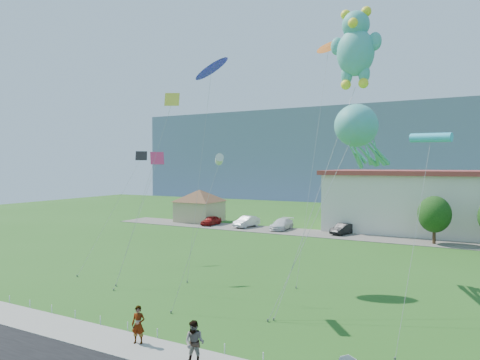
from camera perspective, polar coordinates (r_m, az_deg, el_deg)
name	(u,v)px	position (r m, az deg, el deg)	size (l,w,h in m)	color
ground	(188,333)	(24.27, -6.97, -19.58)	(160.00, 160.00, 0.00)	#265818
sidewalk	(155,352)	(22.22, -11.31, -21.57)	(80.00, 2.50, 0.10)	gray
parking_strip	(347,236)	(55.78, 14.11, -7.23)	(70.00, 6.00, 0.06)	#59544C
hill_ridge	(416,153)	(139.18, 22.42, 3.32)	(160.00, 50.00, 25.00)	slate
pavilion	(200,202)	(67.76, -5.40, -3.00)	(9.20, 9.20, 5.00)	tan
rope_fence	(173,337)	(23.19, -8.92, -19.97)	(26.05, 0.05, 0.50)	white
tree_near	(434,214)	(52.91, 24.50, -4.18)	(3.60, 3.60, 5.47)	#3F2B19
pedestrian_left	(138,325)	(22.85, -13.41, -18.25)	(0.68, 0.45, 1.86)	gray
pedestrian_right	(195,343)	(20.27, -6.08, -20.78)	(0.95, 0.74, 1.95)	gray
parked_car_red	(211,220)	(63.62, -3.88, -5.40)	(1.58, 3.93, 1.34)	maroon
parked_car_silver	(247,222)	(61.46, 0.88, -5.56)	(1.63, 4.68, 1.54)	#B5B7BC
parked_car_white	(282,224)	(59.36, 5.59, -5.87)	(2.07, 5.08, 1.48)	white
parked_car_black	(343,229)	(56.76, 13.51, -6.34)	(1.44, 4.14, 1.36)	black
octopus_kite	(360,137)	(30.43, 15.69, 5.58)	(4.87, 12.94, 12.93)	#45ABAB
teddy_bear_kite	(356,46)	(32.94, 15.15, 16.81)	(4.39, 9.95, 20.08)	#45ABAB
small_kite_yellow	(165,122)	(32.73, -9.94, 7.63)	(3.79, 3.51, 14.28)	yellow
small_kite_black	(135,168)	(41.97, -13.82, 1.63)	(1.34, 9.23, 10.27)	black
small_kite_pink	(153,170)	(35.29, -11.51, 1.26)	(1.29, 6.20, 9.92)	#F53666
small_kite_orange	(328,52)	(40.92, 11.64, 16.38)	(1.80, 10.13, 20.34)	#CE5F16
small_kite_white	(219,161)	(27.14, -2.83, 2.60)	(2.00, 4.04, 9.71)	silver
small_kite_blue	(211,73)	(36.17, -3.89, 14.04)	(1.80, 4.42, 17.53)	#362AF1
small_kite_cyan	(430,139)	(25.70, 24.05, 4.99)	(1.30, 6.59, 10.87)	#2FB8D7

